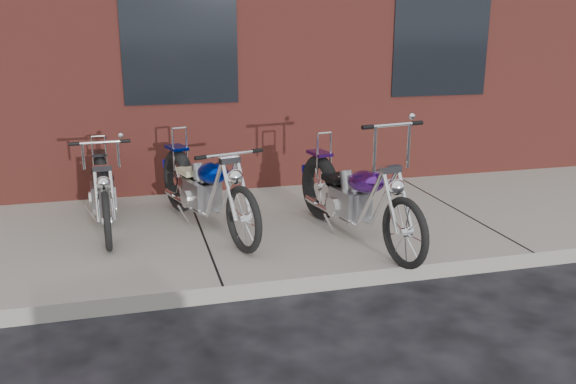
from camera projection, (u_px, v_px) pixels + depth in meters
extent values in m
plane|color=black|center=(223.00, 303.00, 5.12)|extent=(120.00, 120.00, 0.00)
cube|color=#9A9790|center=(201.00, 236.00, 6.50)|extent=(22.00, 3.00, 0.15)
torus|color=black|center=(326.00, 190.00, 6.62)|extent=(0.27, 0.74, 0.72)
torus|color=black|center=(415.00, 238.00, 5.26)|extent=(0.19, 0.66, 0.65)
cube|color=gray|center=(358.00, 207.00, 6.07)|extent=(0.35, 0.45, 0.30)
ellipsoid|color=#501B87|center=(375.00, 185.00, 5.74)|extent=(0.36, 0.59, 0.31)
cube|color=black|center=(345.00, 181.00, 6.24)|extent=(0.29, 0.32, 0.06)
cylinder|color=white|center=(408.00, 205.00, 5.30)|extent=(0.09, 0.29, 0.54)
cylinder|color=white|center=(403.00, 127.00, 5.23)|extent=(0.55, 0.13, 0.03)
cylinder|color=white|center=(331.00, 158.00, 6.45)|extent=(0.03, 0.03, 0.48)
cylinder|color=white|center=(356.00, 212.00, 6.34)|extent=(0.22, 0.90, 0.05)
torus|color=black|center=(184.00, 183.00, 6.92)|extent=(0.35, 0.74, 0.73)
torus|color=black|center=(251.00, 224.00, 5.63)|extent=(0.26, 0.65, 0.66)
cube|color=gray|center=(208.00, 197.00, 6.39)|extent=(0.39, 0.47, 0.30)
ellipsoid|color=#001CAC|center=(219.00, 176.00, 6.08)|extent=(0.42, 0.61, 0.31)
cube|color=#C0B989|center=(197.00, 174.00, 6.55)|extent=(0.32, 0.34, 0.06)
cylinder|color=white|center=(244.00, 193.00, 5.66)|extent=(0.13, 0.29, 0.54)
cylinder|color=white|center=(237.00, 157.00, 5.68)|extent=(0.54, 0.19, 0.03)
cylinder|color=white|center=(185.00, 151.00, 6.75)|extent=(0.03, 0.03, 0.48)
cylinder|color=white|center=(210.00, 203.00, 6.67)|extent=(0.32, 0.88, 0.05)
torus|color=black|center=(102.00, 185.00, 6.98)|extent=(0.16, 0.66, 0.65)
torus|color=black|center=(107.00, 226.00, 5.69)|extent=(0.10, 0.59, 0.59)
cube|color=gray|center=(104.00, 199.00, 6.45)|extent=(0.27, 0.38, 0.27)
ellipsoid|color=black|center=(103.00, 181.00, 6.15)|extent=(0.26, 0.51, 0.28)
cube|color=black|center=(102.00, 178.00, 6.62)|extent=(0.23, 0.27, 0.05)
cylinder|color=white|center=(105.00, 198.00, 5.73)|extent=(0.05, 0.26, 0.49)
cylinder|color=white|center=(100.00, 145.00, 5.70)|extent=(0.50, 0.06, 0.03)
cylinder|color=white|center=(100.00, 157.00, 6.82)|extent=(0.02, 0.02, 0.43)
cylinder|color=white|center=(115.00, 204.00, 6.70)|extent=(0.09, 0.81, 0.04)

